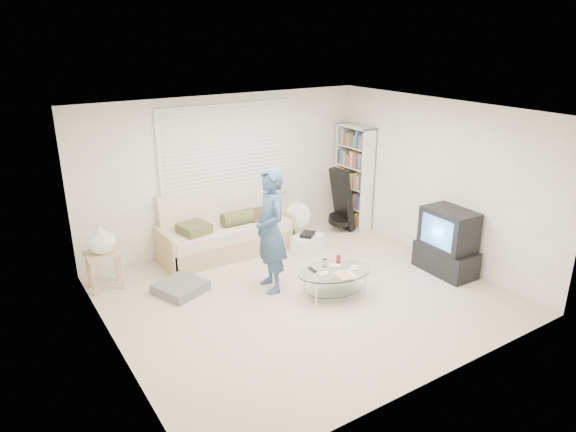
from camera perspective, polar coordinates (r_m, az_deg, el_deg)
ground at (r=7.17m, az=1.72°, el=-8.74°), size 5.00×5.00×0.00m
room_shell at (r=6.93m, az=-0.39°, el=4.80°), size 5.02×4.52×2.51m
window_blinds at (r=8.41m, az=-6.74°, el=6.82°), size 2.32×0.08×1.62m
futon_sofa at (r=8.38m, az=-6.94°, el=-1.87°), size 2.14×0.87×1.05m
grey_floor_pillow at (r=7.37m, az=-11.85°, el=-7.76°), size 0.77×0.77×0.14m
side_table at (r=7.50m, az=-20.03°, el=-2.65°), size 0.49×0.39×0.96m
bookshelf at (r=9.46m, az=7.31°, el=4.37°), size 0.29×0.78×1.85m
guitar_case at (r=9.24m, az=5.97°, el=1.32°), size 0.42×0.42×1.14m
floor_fan at (r=8.72m, az=0.91°, el=-0.35°), size 0.44×0.29×0.71m
storage_bin at (r=8.41m, az=2.18°, el=-3.06°), size 0.55×0.44×0.34m
tv_unit at (r=7.96m, az=17.27°, el=-2.82°), size 0.53×0.92×0.99m
coffee_table at (r=7.02m, az=5.24°, el=-6.61°), size 1.15×0.86×0.51m
standing_person at (r=6.97m, az=-1.95°, el=-1.64°), size 0.52×0.70×1.75m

